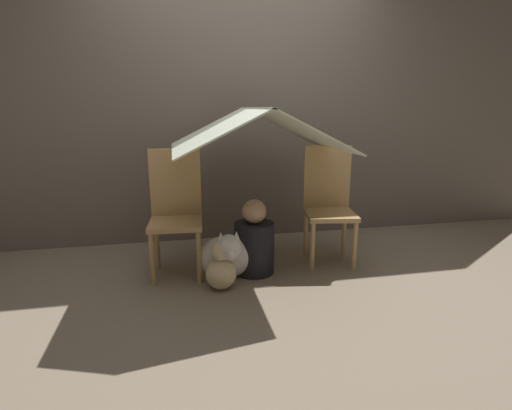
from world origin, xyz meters
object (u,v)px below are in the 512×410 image
chair_right (329,201)px  chair_left (176,209)px  dog (227,255)px  person_front (254,243)px

chair_right → chair_left: bearing=-170.5°
chair_left → dog: (0.35, -0.23, -0.31)m
chair_right → dog: 0.97m
chair_right → dog: (-0.88, -0.23, -0.31)m
dog → chair_left: bearing=146.3°
chair_left → person_front: chair_left is taller
chair_right → person_front: size_ratio=1.63×
person_front → chair_right: bearing=12.5°
chair_right → person_front: (-0.65, -0.15, -0.26)m
chair_left → chair_right: 1.23m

